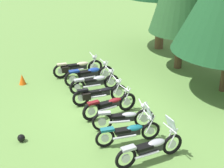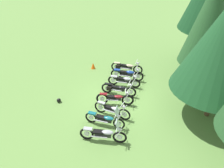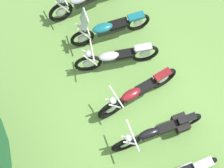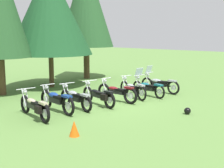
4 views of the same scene
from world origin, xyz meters
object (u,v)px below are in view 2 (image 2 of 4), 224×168
(motorcycle_1, at_px, (127,74))
(dropped_helmet, at_px, (59,100))
(motorcycle_6, at_px, (105,119))
(motorcycle_3, at_px, (118,89))
(motorcycle_2, at_px, (124,81))
(motorcycle_4, at_px, (115,98))
(motorcycle_0, at_px, (126,67))
(traffic_cone, at_px, (93,66))
(pine_tree_1, at_px, (211,19))
(motorcycle_7, at_px, (104,134))
(motorcycle_5, at_px, (112,110))

(motorcycle_1, xyz_separation_m, dropped_helmet, (3.10, -4.06, -0.35))
(motorcycle_6, xyz_separation_m, dropped_helmet, (-1.84, -3.13, -0.32))
(motorcycle_3, height_order, motorcycle_6, motorcycle_6)
(motorcycle_2, xyz_separation_m, motorcycle_4, (2.13, -0.42, -0.00))
(motorcycle_2, distance_m, motorcycle_4, 2.17)
(motorcycle_0, distance_m, motorcycle_1, 1.11)
(motorcycle_2, bearing_deg, traffic_cone, 145.96)
(pine_tree_1, bearing_deg, motorcycle_7, -44.28)
(motorcycle_5, relative_size, dropped_helmet, 8.18)
(motorcycle_0, distance_m, dropped_helmet, 5.76)
(motorcycle_1, height_order, motorcycle_7, motorcycle_7)
(motorcycle_1, distance_m, motorcycle_4, 3.04)
(motorcycle_2, distance_m, motorcycle_5, 3.27)
(motorcycle_5, height_order, motorcycle_6, motorcycle_6)
(motorcycle_2, distance_m, dropped_helmet, 4.52)
(motorcycle_5, height_order, traffic_cone, motorcycle_5)
(traffic_cone, bearing_deg, motorcycle_4, 25.35)
(motorcycle_1, relative_size, traffic_cone, 4.88)
(motorcycle_3, bearing_deg, motorcycle_5, -83.18)
(motorcycle_7, bearing_deg, dropped_helmet, 139.45)
(motorcycle_3, bearing_deg, motorcycle_1, 85.76)
(motorcycle_2, height_order, dropped_helmet, motorcycle_2)
(motorcycle_4, bearing_deg, motorcycle_3, 85.16)
(dropped_helmet, bearing_deg, traffic_cone, 163.27)
(motorcycle_4, xyz_separation_m, traffic_cone, (-4.45, -2.11, -0.21))
(motorcycle_3, xyz_separation_m, traffic_cone, (-3.37, -2.19, -0.19))
(motorcycle_0, relative_size, traffic_cone, 4.97)
(motorcycle_4, bearing_deg, motorcycle_5, -93.63)
(dropped_helmet, bearing_deg, pine_tree_1, 107.42)
(motorcycle_3, bearing_deg, pine_tree_1, 27.05)
(motorcycle_4, bearing_deg, motorcycle_6, -100.65)
(motorcycle_0, bearing_deg, motorcycle_2, -80.35)
(motorcycle_6, bearing_deg, motorcycle_0, 94.82)
(pine_tree_1, bearing_deg, motorcycle_2, -83.98)
(motorcycle_2, bearing_deg, motorcycle_7, -89.17)
(pine_tree_1, height_order, dropped_helmet, pine_tree_1)
(motorcycle_0, distance_m, pine_tree_1, 6.59)
(motorcycle_4, height_order, motorcycle_6, motorcycle_6)
(motorcycle_1, bearing_deg, motorcycle_2, -94.36)
(motorcycle_0, distance_m, traffic_cone, 2.59)
(motorcycle_2, relative_size, traffic_cone, 4.66)
(motorcycle_0, relative_size, motorcycle_6, 1.07)
(motorcycle_0, height_order, motorcycle_6, motorcycle_6)
(motorcycle_0, distance_m, motorcycle_6, 6.09)
(motorcycle_0, height_order, motorcycle_5, motorcycle_5)
(motorcycle_5, bearing_deg, motorcycle_0, 104.07)
(motorcycle_7, relative_size, dropped_helmet, 9.12)
(motorcycle_2, relative_size, motorcycle_5, 1.04)
(motorcycle_3, height_order, dropped_helmet, motorcycle_3)
(motorcycle_4, bearing_deg, motorcycle_1, 78.42)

